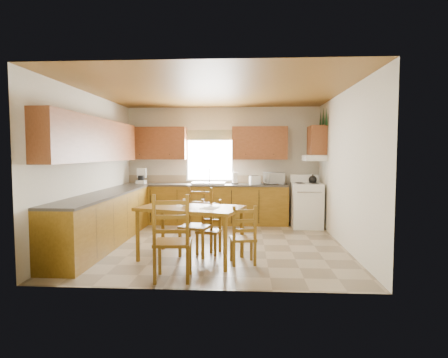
# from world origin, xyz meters

# --- Properties ---
(floor) EXTENTS (4.50, 4.50, 0.00)m
(floor) POSITION_xyz_m (0.00, 0.00, 0.00)
(floor) COLOR gray
(floor) RESTS_ON ground
(ceiling) EXTENTS (4.50, 4.50, 0.00)m
(ceiling) POSITION_xyz_m (0.00, 0.00, 2.70)
(ceiling) COLOR brown
(ceiling) RESTS_ON floor
(wall_left) EXTENTS (4.50, 4.50, 0.00)m
(wall_left) POSITION_xyz_m (-2.25, 0.00, 1.35)
(wall_left) COLOR beige
(wall_left) RESTS_ON floor
(wall_right) EXTENTS (4.50, 4.50, 0.00)m
(wall_right) POSITION_xyz_m (2.25, 0.00, 1.35)
(wall_right) COLOR beige
(wall_right) RESTS_ON floor
(wall_back) EXTENTS (4.50, 4.50, 0.00)m
(wall_back) POSITION_xyz_m (0.00, 2.25, 1.35)
(wall_back) COLOR beige
(wall_back) RESTS_ON floor
(wall_front) EXTENTS (4.50, 4.50, 0.00)m
(wall_front) POSITION_xyz_m (0.00, -2.25, 1.35)
(wall_front) COLOR beige
(wall_front) RESTS_ON floor
(lower_cab_back) EXTENTS (3.75, 0.60, 0.88)m
(lower_cab_back) POSITION_xyz_m (-0.38, 1.95, 0.44)
(lower_cab_back) COLOR brown
(lower_cab_back) RESTS_ON floor
(lower_cab_left) EXTENTS (0.60, 3.60, 0.88)m
(lower_cab_left) POSITION_xyz_m (-1.95, -0.15, 0.44)
(lower_cab_left) COLOR brown
(lower_cab_left) RESTS_ON floor
(counter_back) EXTENTS (3.75, 0.63, 0.04)m
(counter_back) POSITION_xyz_m (-0.38, 1.95, 0.90)
(counter_back) COLOR #3F3933
(counter_back) RESTS_ON lower_cab_back
(counter_left) EXTENTS (0.63, 3.60, 0.04)m
(counter_left) POSITION_xyz_m (-1.95, -0.15, 0.90)
(counter_left) COLOR #3F3933
(counter_left) RESTS_ON lower_cab_left
(backsplash) EXTENTS (3.75, 0.01, 0.18)m
(backsplash) POSITION_xyz_m (-0.38, 2.24, 1.01)
(backsplash) COLOR #9D8967
(backsplash) RESTS_ON counter_back
(upper_cab_back_left) EXTENTS (1.41, 0.33, 0.75)m
(upper_cab_back_left) POSITION_xyz_m (-1.55, 2.08, 1.85)
(upper_cab_back_left) COLOR brown
(upper_cab_back_left) RESTS_ON wall_back
(upper_cab_back_right) EXTENTS (1.25, 0.33, 0.75)m
(upper_cab_back_right) POSITION_xyz_m (0.86, 2.08, 1.85)
(upper_cab_back_right) COLOR brown
(upper_cab_back_right) RESTS_ON wall_back
(upper_cab_left) EXTENTS (0.33, 3.60, 0.75)m
(upper_cab_left) POSITION_xyz_m (-2.08, -0.15, 1.85)
(upper_cab_left) COLOR brown
(upper_cab_left) RESTS_ON wall_left
(upper_cab_stove) EXTENTS (0.33, 0.62, 0.62)m
(upper_cab_stove) POSITION_xyz_m (2.08, 1.65, 1.90)
(upper_cab_stove) COLOR brown
(upper_cab_stove) RESTS_ON wall_right
(range_hood) EXTENTS (0.44, 0.62, 0.12)m
(range_hood) POSITION_xyz_m (2.03, 1.65, 1.52)
(range_hood) COLOR white
(range_hood) RESTS_ON wall_right
(window_frame) EXTENTS (1.13, 0.02, 1.18)m
(window_frame) POSITION_xyz_m (-0.30, 2.22, 1.55)
(window_frame) COLOR white
(window_frame) RESTS_ON wall_back
(window_pane) EXTENTS (1.05, 0.01, 1.10)m
(window_pane) POSITION_xyz_m (-0.30, 2.21, 1.55)
(window_pane) COLOR white
(window_pane) RESTS_ON wall_back
(window_valance) EXTENTS (1.19, 0.01, 0.24)m
(window_valance) POSITION_xyz_m (-0.30, 2.19, 2.05)
(window_valance) COLOR #44592C
(window_valance) RESTS_ON wall_back
(sink_basin) EXTENTS (0.75, 0.45, 0.04)m
(sink_basin) POSITION_xyz_m (-0.30, 1.95, 0.94)
(sink_basin) COLOR silver
(sink_basin) RESTS_ON counter_back
(pine_decal_a) EXTENTS (0.22, 0.22, 0.36)m
(pine_decal_a) POSITION_xyz_m (2.21, 1.33, 2.38)
(pine_decal_a) COLOR #123515
(pine_decal_a) RESTS_ON wall_right
(pine_decal_b) EXTENTS (0.22, 0.22, 0.36)m
(pine_decal_b) POSITION_xyz_m (2.21, 1.65, 2.42)
(pine_decal_b) COLOR #123515
(pine_decal_b) RESTS_ON wall_right
(pine_decal_c) EXTENTS (0.22, 0.22, 0.36)m
(pine_decal_c) POSITION_xyz_m (2.21, 1.97, 2.38)
(pine_decal_c) COLOR #123515
(pine_decal_c) RESTS_ON wall_right
(stove) EXTENTS (0.64, 0.66, 0.95)m
(stove) POSITION_xyz_m (1.88, 1.64, 0.48)
(stove) COLOR white
(stove) RESTS_ON floor
(coffeemaker) EXTENTS (0.22, 0.25, 0.30)m
(coffeemaker) POSITION_xyz_m (-1.88, 1.97, 1.07)
(coffeemaker) COLOR white
(coffeemaker) RESTS_ON counter_back
(paper_towel) EXTENTS (0.14, 0.14, 0.27)m
(paper_towel) POSITION_xyz_m (0.30, 1.94, 1.06)
(paper_towel) COLOR white
(paper_towel) RESTS_ON counter_back
(toaster) EXTENTS (0.26, 0.21, 0.19)m
(toaster) POSITION_xyz_m (0.75, 1.92, 1.01)
(toaster) COLOR white
(toaster) RESTS_ON counter_back
(microwave) EXTENTS (0.47, 0.35, 0.27)m
(microwave) POSITION_xyz_m (1.19, 1.95, 1.06)
(microwave) COLOR white
(microwave) RESTS_ON counter_back
(dining_table) EXTENTS (1.71, 1.28, 0.82)m
(dining_table) POSITION_xyz_m (-0.28, -0.97, 0.41)
(dining_table) COLOR brown
(dining_table) RESTS_ON floor
(chair_near_left) EXTENTS (0.50, 0.48, 1.11)m
(chair_near_left) POSITION_xyz_m (-0.38, -1.89, 0.56)
(chair_near_left) COLOR brown
(chair_near_left) RESTS_ON floor
(chair_near_right) EXTENTS (0.42, 0.40, 0.87)m
(chair_near_right) POSITION_xyz_m (0.52, -1.14, 0.43)
(chair_near_right) COLOR brown
(chair_near_right) RESTS_ON floor
(chair_far_left) EXTENTS (0.54, 0.53, 1.06)m
(chair_far_left) POSITION_xyz_m (-0.24, -0.72, 0.53)
(chair_far_left) COLOR brown
(chair_far_left) RESTS_ON floor
(chair_far_right) EXTENTS (0.42, 0.41, 0.86)m
(chair_far_right) POSITION_xyz_m (-0.04, -0.61, 0.43)
(chair_far_right) COLOR brown
(chair_far_right) RESTS_ON floor
(table_paper) EXTENTS (0.30, 0.35, 0.00)m
(table_paper) POSITION_xyz_m (0.03, -1.12, 0.82)
(table_paper) COLOR white
(table_paper) RESTS_ON dining_table
(table_card) EXTENTS (0.09, 0.04, 0.12)m
(table_card) POSITION_xyz_m (-0.37, -0.89, 0.87)
(table_card) COLOR white
(table_card) RESTS_ON dining_table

